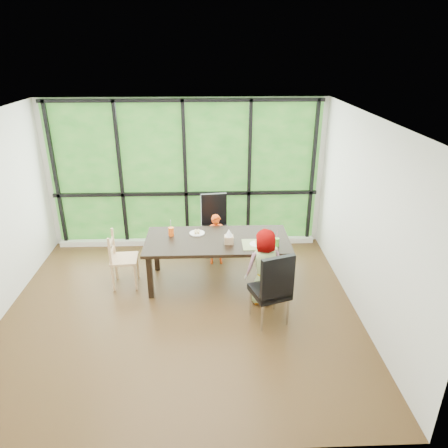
{
  "coord_description": "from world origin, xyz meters",
  "views": [
    {
      "loc": [
        0.43,
        -4.93,
        3.51
      ],
      "look_at": [
        0.64,
        0.67,
        1.05
      ],
      "focal_mm": 32.99,
      "sensor_mm": 36.0,
      "label": 1
    }
  ],
  "objects": [
    {
      "name": "foliage_backdrop",
      "position": [
        0.0,
        2.23,
        1.35
      ],
      "size": [
        4.8,
        0.02,
        2.65
      ],
      "primitive_type": "cube",
      "color": "#1C5319",
      "rests_on": "back_wall"
    },
    {
      "name": "child_toddler",
      "position": [
        0.54,
        1.39,
        0.45
      ],
      "size": [
        0.34,
        0.23,
        0.9
      ],
      "primitive_type": "imported",
      "rotation": [
        0.0,
        0.0,
        0.06
      ],
      "color": "#DD420D",
      "rests_on": "ground"
    },
    {
      "name": "window_mullions",
      "position": [
        0.0,
        2.19,
        1.35
      ],
      "size": [
        4.8,
        0.06,
        2.65
      ],
      "primitive_type": null,
      "color": "black",
      "rests_on": "back_wall"
    },
    {
      "name": "green_cup",
      "position": [
        1.41,
        0.51,
        0.81
      ],
      "size": [
        0.08,
        0.08,
        0.13
      ],
      "primitive_type": "cylinder",
      "color": "#57CA37",
      "rests_on": "dining_table"
    },
    {
      "name": "chair_interior_leather",
      "position": [
        1.22,
        -0.27,
        0.54
      ],
      "size": [
        0.58,
        0.58,
        1.08
      ],
      "primitive_type": "cube",
      "rotation": [
        0.0,
        0.0,
        3.46
      ],
      "color": "black",
      "rests_on": "ground"
    },
    {
      "name": "crepe_rolls_far",
      "position": [
        0.22,
        1.0,
        0.78
      ],
      "size": [
        0.1,
        0.12,
        0.04
      ],
      "primitive_type": null,
      "color": "tan",
      "rests_on": "plate_far"
    },
    {
      "name": "plate_near",
      "position": [
        1.13,
        0.57,
        0.76
      ],
      "size": [
        0.22,
        0.22,
        0.01
      ],
      "primitive_type": "cylinder",
      "color": "white",
      "rests_on": "dining_table"
    },
    {
      "name": "chair_window_leather",
      "position": [
        0.52,
        1.76,
        0.54
      ],
      "size": [
        0.51,
        0.51,
        1.08
      ],
      "primitive_type": "cube",
      "rotation": [
        0.0,
        0.0,
        0.12
      ],
      "color": "black",
      "rests_on": "ground"
    },
    {
      "name": "straw_pink",
      "position": [
        1.41,
        0.51,
        0.92
      ],
      "size": [
        0.01,
        0.04,
        0.2
      ],
      "primitive_type": "cylinder",
      "rotation": [
        0.14,
        0.0,
        0.0
      ],
      "color": "pink",
      "rests_on": "green_cup"
    },
    {
      "name": "back_wall",
      "position": [
        0.0,
        2.25,
        1.35
      ],
      "size": [
        5.0,
        0.0,
        5.0
      ],
      "primitive_type": "plane",
      "rotation": [
        1.57,
        0.0,
        0.0
      ],
      "color": "silver",
      "rests_on": "ground"
    },
    {
      "name": "tissue_box",
      "position": [
        0.71,
        0.64,
        0.81
      ],
      "size": [
        0.14,
        0.14,
        0.12
      ],
      "primitive_type": "cube",
      "color": "tan",
      "rests_on": "dining_table"
    },
    {
      "name": "placemat",
      "position": [
        1.16,
        0.56,
        0.75
      ],
      "size": [
        0.51,
        0.37,
        0.01
      ],
      "primitive_type": "cube",
      "color": "tan",
      "rests_on": "dining_table"
    },
    {
      "name": "tissue",
      "position": [
        0.71,
        0.64,
        0.92
      ],
      "size": [
        0.12,
        0.12,
        0.11
      ],
      "primitive_type": "cone",
      "color": "white",
      "rests_on": "tissue_box"
    },
    {
      "name": "dining_table",
      "position": [
        0.54,
        0.77,
        0.38
      ],
      "size": [
        2.3,
        1.22,
        0.75
      ],
      "primitive_type": "cube",
      "rotation": [
        0.0,
        0.0,
        0.09
      ],
      "color": "black",
      "rests_on": "ground"
    },
    {
      "name": "window_sill",
      "position": [
        0.0,
        2.15,
        0.05
      ],
      "size": [
        4.8,
        0.12,
        0.1
      ],
      "primitive_type": "cube",
      "color": "silver",
      "rests_on": "ground"
    },
    {
      "name": "orange_cup",
      "position": [
        -0.18,
        0.94,
        0.82
      ],
      "size": [
        0.09,
        0.09,
        0.14
      ],
      "primitive_type": "cylinder",
      "color": "#FF6017",
      "rests_on": "dining_table"
    },
    {
      "name": "plate_far",
      "position": [
        0.22,
        1.0,
        0.76
      ],
      "size": [
        0.24,
        0.24,
        0.02
      ],
      "primitive_type": "cylinder",
      "color": "white",
      "rests_on": "dining_table"
    },
    {
      "name": "straw_white",
      "position": [
        -0.18,
        0.94,
        0.93
      ],
      "size": [
        0.01,
        0.04,
        0.2
      ],
      "primitive_type": "cylinder",
      "rotation": [
        0.14,
        0.0,
        0.0
      ],
      "color": "white",
      "rests_on": "orange_cup"
    },
    {
      "name": "chair_end_beech",
      "position": [
        -0.91,
        0.75,
        0.45
      ],
      "size": [
        0.43,
        0.44,
        0.9
      ],
      "primitive_type": "cube",
      "rotation": [
        0.0,
        0.0,
        1.63
      ],
      "color": "tan",
      "rests_on": "ground"
    },
    {
      "name": "crepe_rolls_near",
      "position": [
        1.13,
        0.57,
        0.78
      ],
      "size": [
        0.05,
        0.12,
        0.04
      ],
      "primitive_type": null,
      "color": "tan",
      "rests_on": "plate_near"
    },
    {
      "name": "ground",
      "position": [
        0.0,
        0.0,
        0.0
      ],
      "size": [
        5.0,
        5.0,
        0.0
      ],
      "primitive_type": "plane",
      "color": "black",
      "rests_on": "ground"
    },
    {
      "name": "child_older",
      "position": [
        1.19,
        0.2,
        0.57
      ],
      "size": [
        0.62,
        0.46,
        1.15
      ],
      "primitive_type": "imported",
      "rotation": [
        0.0,
        0.0,
        3.33
      ],
      "color": "slate",
      "rests_on": "ground"
    }
  ]
}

